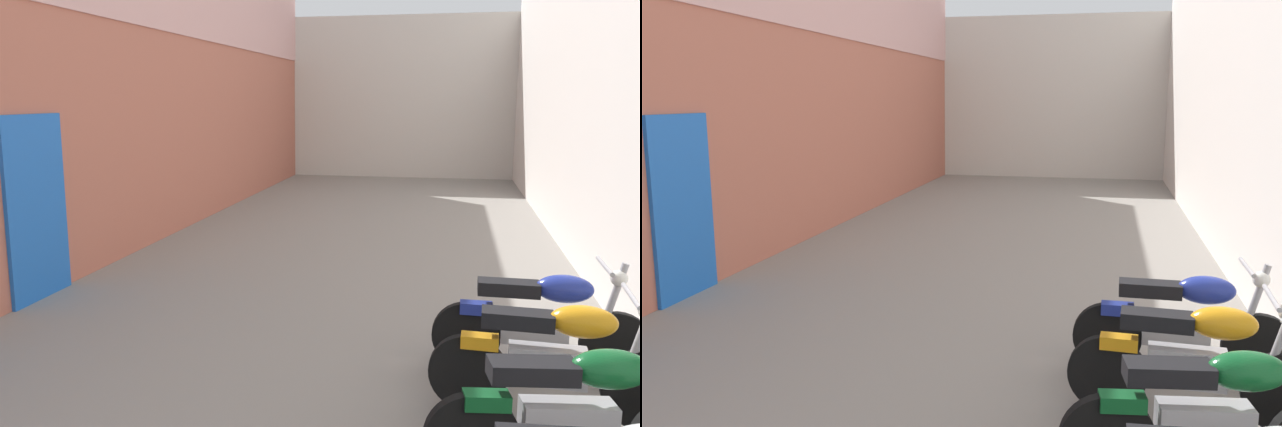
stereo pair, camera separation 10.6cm
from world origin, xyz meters
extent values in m
plane|color=gray|center=(0.00, 8.39, 0.00)|extent=(36.79, 36.79, 0.00)
cube|color=#B76651|center=(-3.49, 10.39, 3.11)|extent=(0.40, 20.79, 6.22)
cube|color=blue|center=(-3.27, 7.80, 1.10)|extent=(0.06, 1.10, 2.20)
cube|color=silver|center=(3.49, 10.39, 3.40)|extent=(0.40, 20.79, 6.79)
cube|color=beige|center=(0.00, 21.79, 2.39)|extent=(9.57, 2.00, 4.78)
cube|color=#9E9EA3|center=(2.29, 4.97, 0.42)|extent=(0.58, 0.28, 0.28)
ellipsoid|color=#0F5123|center=(2.51, 5.00, 0.78)|extent=(0.51, 0.33, 0.24)
cube|color=black|center=(2.06, 4.94, 0.76)|extent=(0.55, 0.29, 0.12)
cube|color=#0F5123|center=(1.80, 4.90, 0.56)|extent=(0.30, 0.18, 0.10)
cylinder|color=black|center=(1.71, 5.90, 0.30)|extent=(0.60, 0.11, 0.60)
cube|color=#9E9EA3|center=(2.29, 5.87, 0.42)|extent=(0.57, 0.23, 0.28)
ellipsoid|color=orange|center=(2.52, 5.86, 0.78)|extent=(0.49, 0.29, 0.24)
cube|color=black|center=(2.06, 5.88, 0.76)|extent=(0.53, 0.25, 0.12)
cylinder|color=#9E9EA3|center=(2.89, 5.84, 0.65)|extent=(0.25, 0.07, 0.77)
cylinder|color=#9E9EA3|center=(2.82, 5.84, 1.00)|extent=(0.07, 0.58, 0.04)
cube|color=orange|center=(1.79, 5.90, 0.56)|extent=(0.29, 0.16, 0.10)
cylinder|color=black|center=(2.96, 6.69, 0.30)|extent=(0.60, 0.09, 0.60)
cylinder|color=black|center=(1.71, 6.71, 0.30)|extent=(0.60, 0.09, 0.60)
cube|color=#9E9EA3|center=(2.29, 6.70, 0.42)|extent=(0.56, 0.21, 0.28)
ellipsoid|color=navy|center=(2.52, 6.70, 0.78)|extent=(0.48, 0.27, 0.24)
cube|color=black|center=(2.06, 6.71, 0.76)|extent=(0.52, 0.23, 0.12)
cylinder|color=#9E9EA3|center=(2.89, 6.70, 0.65)|extent=(0.25, 0.06, 0.77)
cylinder|color=#9E9EA3|center=(2.82, 6.70, 1.00)|extent=(0.04, 0.58, 0.04)
sphere|color=silver|center=(2.94, 6.69, 0.90)|extent=(0.14, 0.14, 0.14)
cube|color=navy|center=(1.79, 6.71, 0.56)|extent=(0.28, 0.14, 0.10)
camera|label=1|loc=(1.54, 1.05, 2.39)|focal=36.50mm
camera|label=2|loc=(1.64, 1.07, 2.39)|focal=36.50mm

